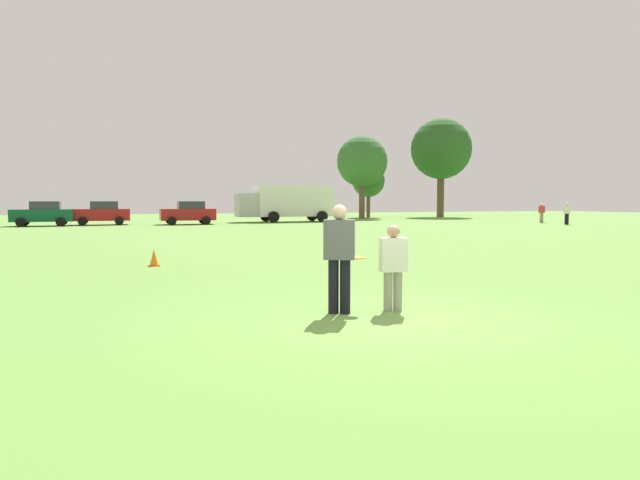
% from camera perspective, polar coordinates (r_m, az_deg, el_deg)
% --- Properties ---
extents(ground_plane, '(148.05, 148.05, 0.00)m').
position_cam_1_polar(ground_plane, '(8.95, 7.48, -8.00)').
color(ground_plane, '#608C3D').
extents(player_thrower, '(0.58, 0.48, 1.79)m').
position_cam_1_polar(player_thrower, '(9.17, 1.99, -1.27)').
color(player_thrower, black).
rests_on(player_thrower, ground).
extents(player_defender, '(0.48, 0.34, 1.45)m').
position_cam_1_polar(player_defender, '(9.51, 7.46, -2.33)').
color(player_defender, gray).
rests_on(player_defender, ground).
extents(frisbee, '(0.27, 0.27, 0.04)m').
position_cam_1_polar(frisbee, '(9.52, 3.85, -1.81)').
color(frisbee, yellow).
extents(traffic_cone, '(0.32, 0.32, 0.48)m').
position_cam_1_polar(traffic_cone, '(16.63, -16.56, -1.77)').
color(traffic_cone, '#D8590C').
rests_on(traffic_cone, ground).
extents(parked_car_mid_left, '(4.20, 2.22, 1.82)m').
position_cam_1_polar(parked_car_mid_left, '(46.07, -26.39, 2.44)').
color(parked_car_mid_left, '#0C4C2D').
rests_on(parked_car_mid_left, ground).
extents(parked_car_center, '(4.20, 2.22, 1.82)m').
position_cam_1_polar(parked_car_center, '(46.42, -21.34, 2.59)').
color(parked_car_center, maroon).
rests_on(parked_car_center, ground).
extents(parked_car_mid_right, '(4.20, 2.22, 1.82)m').
position_cam_1_polar(parked_car_mid_right, '(45.31, -13.26, 2.73)').
color(parked_car_mid_right, maroon).
rests_on(parked_car_mid_right, ground).
extents(box_truck, '(8.50, 3.03, 3.18)m').
position_cam_1_polar(box_truck, '(49.67, -3.40, 3.89)').
color(box_truck, white).
rests_on(box_truck, ground).
extents(bystander_sideline_watcher, '(0.35, 0.50, 1.68)m').
position_cam_1_polar(bystander_sideline_watcher, '(47.90, 23.85, 2.59)').
color(bystander_sideline_watcher, black).
rests_on(bystander_sideline_watcher, ground).
extents(bystander_far_jogger, '(0.48, 0.30, 1.65)m').
position_cam_1_polar(bystander_far_jogger, '(51.32, 21.65, 2.70)').
color(bystander_far_jogger, gray).
rests_on(bystander_far_jogger, ground).
extents(tree_west_maple, '(5.33, 5.33, 8.66)m').
position_cam_1_polar(tree_west_maple, '(59.51, 4.31, 7.96)').
color(tree_west_maple, brown).
rests_on(tree_west_maple, ground).
extents(tree_center_elm, '(3.64, 3.64, 5.92)m').
position_cam_1_polar(tree_center_elm, '(63.11, 4.96, 6.01)').
color(tree_center_elm, brown).
rests_on(tree_center_elm, ground).
extents(tree_east_birch, '(6.99, 6.99, 11.37)m').
position_cam_1_polar(tree_east_birch, '(67.05, 12.25, 9.02)').
color(tree_east_birch, brown).
rests_on(tree_east_birch, ground).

